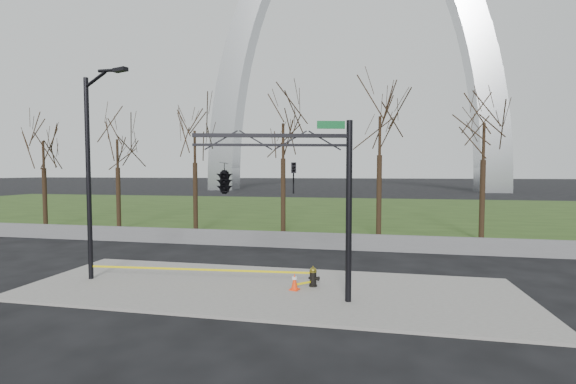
% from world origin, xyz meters
% --- Properties ---
extents(ground, '(500.00, 500.00, 0.00)m').
position_xyz_m(ground, '(0.00, 0.00, 0.00)').
color(ground, black).
rests_on(ground, ground).
extents(sidewalk, '(18.00, 6.00, 0.10)m').
position_xyz_m(sidewalk, '(0.00, 0.00, 0.05)').
color(sidewalk, slate).
rests_on(sidewalk, ground).
extents(grass_strip, '(120.00, 40.00, 0.06)m').
position_xyz_m(grass_strip, '(0.00, 30.00, 0.03)').
color(grass_strip, '#293F17').
rests_on(grass_strip, ground).
extents(guardrail, '(60.00, 0.30, 0.90)m').
position_xyz_m(guardrail, '(0.00, 8.00, 0.45)').
color(guardrail, '#59595B').
rests_on(guardrail, ground).
extents(gateway_arch, '(66.00, 6.00, 65.00)m').
position_xyz_m(gateway_arch, '(0.00, 75.00, 32.50)').
color(gateway_arch, '#B6B9BD').
rests_on(gateway_arch, ground).
extents(tree_row, '(35.69, 4.00, 8.39)m').
position_xyz_m(tree_row, '(-5.16, 12.00, 4.19)').
color(tree_row, black).
rests_on(tree_row, ground).
extents(fire_hydrant, '(0.47, 0.32, 0.76)m').
position_xyz_m(fire_hydrant, '(1.62, 0.50, 0.45)').
color(fire_hydrant, black).
rests_on(fire_hydrant, sidewalk).
extents(traffic_cone, '(0.38, 0.38, 0.61)m').
position_xyz_m(traffic_cone, '(1.02, -0.06, 0.40)').
color(traffic_cone, '#FF370D').
rests_on(traffic_cone, sidewalk).
extents(street_light, '(2.33, 0.87, 8.21)m').
position_xyz_m(street_light, '(-6.98, -0.27, 4.69)').
color(street_light, black).
rests_on(street_light, ground).
extents(traffic_signal_mast, '(4.97, 2.54, 6.00)m').
position_xyz_m(traffic_signal_mast, '(-0.18, -1.71, 4.15)').
color(traffic_signal_mast, black).
rests_on(traffic_signal_mast, ground).
extents(caution_tape, '(8.81, 0.71, 0.40)m').
position_xyz_m(caution_tape, '(-2.45, 0.16, 0.57)').
color(caution_tape, yellow).
rests_on(caution_tape, ground).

